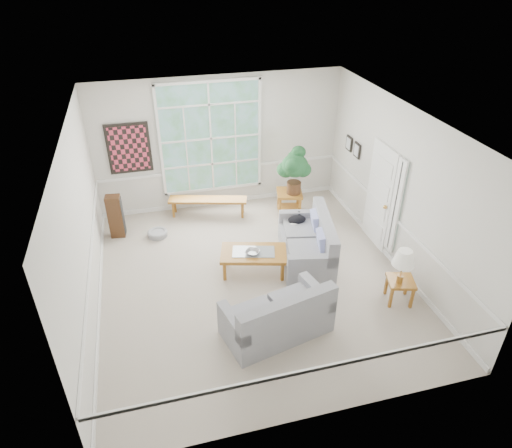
{
  "coord_description": "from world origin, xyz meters",
  "views": [
    {
      "loc": [
        -1.64,
        -6.44,
        5.29
      ],
      "look_at": [
        0.1,
        0.2,
        1.05
      ],
      "focal_mm": 32.0,
      "sensor_mm": 36.0,
      "label": 1
    }
  ],
  "objects_px": {
    "loveseat_right": "(306,240)",
    "loveseat_front": "(277,310)",
    "end_table": "(289,203)",
    "side_table": "(399,290)",
    "coffee_table": "(254,262)"
  },
  "relations": [
    {
      "from": "loveseat_right",
      "to": "loveseat_front",
      "type": "xyz_separation_m",
      "value": [
        -1.1,
        -1.7,
        -0.02
      ]
    },
    {
      "from": "loveseat_front",
      "to": "end_table",
      "type": "xyz_separation_m",
      "value": [
        1.36,
        3.5,
        -0.17
      ]
    },
    {
      "from": "end_table",
      "to": "side_table",
      "type": "height_order",
      "value": "end_table"
    },
    {
      "from": "loveseat_front",
      "to": "coffee_table",
      "type": "height_order",
      "value": "loveseat_front"
    },
    {
      "from": "loveseat_front",
      "to": "coffee_table",
      "type": "xyz_separation_m",
      "value": [
        0.04,
        1.6,
        -0.22
      ]
    },
    {
      "from": "coffee_table",
      "to": "side_table",
      "type": "xyz_separation_m",
      "value": [
        2.21,
        -1.42,
        -0.0
      ]
    },
    {
      "from": "side_table",
      "to": "end_table",
      "type": "bearing_deg",
      "value": 105.02
    },
    {
      "from": "loveseat_front",
      "to": "end_table",
      "type": "height_order",
      "value": "loveseat_front"
    },
    {
      "from": "loveseat_front",
      "to": "end_table",
      "type": "bearing_deg",
      "value": 55.36
    },
    {
      "from": "loveseat_right",
      "to": "end_table",
      "type": "height_order",
      "value": "loveseat_right"
    },
    {
      "from": "loveseat_right",
      "to": "side_table",
      "type": "xyz_separation_m",
      "value": [
        1.15,
        -1.53,
        -0.24
      ]
    },
    {
      "from": "loveseat_right",
      "to": "loveseat_front",
      "type": "height_order",
      "value": "loveseat_right"
    },
    {
      "from": "loveseat_right",
      "to": "end_table",
      "type": "relative_size",
      "value": 3.11
    },
    {
      "from": "loveseat_front",
      "to": "side_table",
      "type": "relative_size",
      "value": 3.69
    },
    {
      "from": "loveseat_right",
      "to": "loveseat_front",
      "type": "distance_m",
      "value": 2.03
    }
  ]
}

